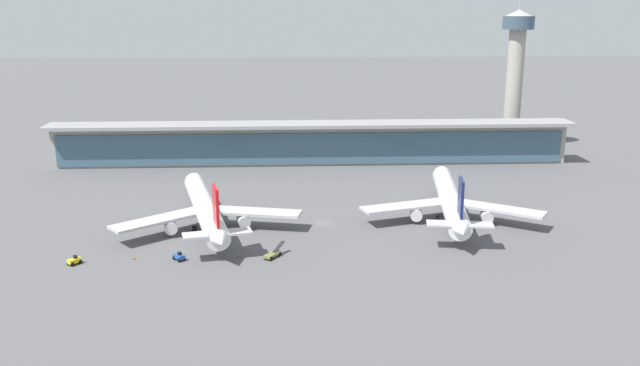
% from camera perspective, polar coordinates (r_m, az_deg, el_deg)
% --- Properties ---
extents(ground_plane, '(1200.00, 1200.00, 0.00)m').
position_cam_1_polar(ground_plane, '(177.20, 0.20, -3.42)').
color(ground_plane, '#515154').
extents(airliner_left_stand, '(46.82, 61.87, 16.65)m').
position_cam_1_polar(airliner_left_stand, '(174.52, -9.67, -2.11)').
color(airliner_left_stand, white).
rests_on(airliner_left_stand, ground).
extents(airliner_centre_stand, '(47.62, 62.44, 16.65)m').
position_cam_1_polar(airliner_centre_stand, '(182.49, 10.95, -1.43)').
color(airliner_centre_stand, white).
rests_on(airliner_centre_stand, ground).
extents(service_truck_near_nose_yellow, '(3.16, 3.28, 2.05)m').
position_cam_1_polar(service_truck_near_nose_yellow, '(158.85, -20.03, -6.19)').
color(service_truck_near_nose_yellow, yellow).
rests_on(service_truck_near_nose_yellow, ground).
extents(service_truck_under_wing_olive, '(4.99, 6.36, 2.70)m').
position_cam_1_polar(service_truck_under_wing_olive, '(153.81, -3.99, -6.00)').
color(service_truck_under_wing_olive, olive).
rests_on(service_truck_under_wing_olive, ground).
extents(service_truck_mid_apron_blue, '(3.16, 3.28, 2.05)m').
position_cam_1_polar(service_truck_mid_apron_blue, '(154.97, -11.82, -6.10)').
color(service_truck_mid_apron_blue, '#234C9E').
rests_on(service_truck_mid_apron_blue, ground).
extents(terminal_building, '(186.10, 12.80, 15.20)m').
position_cam_1_polar(terminal_building, '(242.31, -0.66, 3.45)').
color(terminal_building, '#9E998E').
rests_on(terminal_building, ground).
extents(control_tower, '(12.00, 12.00, 59.00)m').
position_cam_1_polar(control_tower, '(276.55, 16.17, 9.39)').
color(control_tower, '#9E998E').
rests_on(control_tower, ground).
extents(safety_cone_alpha, '(0.62, 0.62, 0.70)m').
position_cam_1_polar(safety_cone_alpha, '(158.17, -15.38, -6.11)').
color(safety_cone_alpha, orange).
rests_on(safety_cone_alpha, ground).
extents(safety_cone_bravo, '(0.62, 0.62, 0.70)m').
position_cam_1_polar(safety_cone_bravo, '(155.04, -6.83, -6.10)').
color(safety_cone_bravo, orange).
rests_on(safety_cone_bravo, ground).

